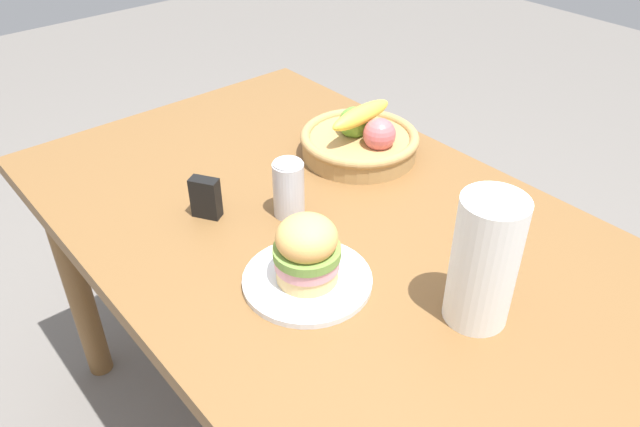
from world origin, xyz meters
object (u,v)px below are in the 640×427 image
(fruit_basket, at_px, (360,140))
(napkin_holder, at_px, (206,198))
(paper_towel_roll, at_px, (484,262))
(plate, at_px, (307,280))
(soda_can, at_px, (289,189))
(sandwich, at_px, (307,250))

(fruit_basket, xyz_separation_m, napkin_holder, (-0.02, -0.42, 0.00))
(napkin_holder, bearing_deg, paper_towel_roll, -12.70)
(plate, height_order, fruit_basket, fruit_basket)
(paper_towel_roll, height_order, napkin_holder, paper_towel_roll)
(soda_can, relative_size, fruit_basket, 0.43)
(plate, height_order, sandwich, sandwich)
(sandwich, xyz_separation_m, soda_can, (-0.20, 0.11, -0.01))
(plate, bearing_deg, paper_towel_roll, 33.66)
(sandwich, relative_size, fruit_basket, 0.46)
(sandwich, xyz_separation_m, paper_towel_roll, (0.25, 0.17, 0.04))
(fruit_basket, bearing_deg, plate, -54.59)
(soda_can, bearing_deg, paper_towel_roll, 7.25)
(plate, relative_size, fruit_basket, 0.83)
(sandwich, bearing_deg, fruit_basket, 125.41)
(plate, xyz_separation_m, fruit_basket, (-0.28, 0.40, 0.04))
(sandwich, relative_size, soda_can, 1.05)
(sandwich, xyz_separation_m, fruit_basket, (-0.28, 0.40, -0.03))
(plate, xyz_separation_m, paper_towel_roll, (0.25, 0.17, 0.11))
(soda_can, xyz_separation_m, paper_towel_roll, (0.45, 0.06, 0.06))
(sandwich, bearing_deg, plate, 0.00)
(napkin_holder, bearing_deg, soda_can, 20.13)
(sandwich, height_order, fruit_basket, sandwich)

